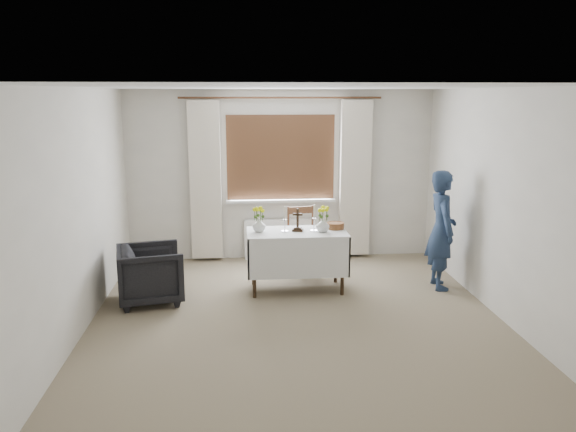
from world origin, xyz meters
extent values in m
plane|color=gray|center=(0.00, 0.00, 0.00)|extent=(5.00, 5.00, 0.00)
cube|color=white|center=(0.09, 1.01, 0.38)|extent=(1.24, 0.64, 0.76)
imported|color=black|center=(-1.68, 0.75, 0.34)|extent=(0.88, 0.86, 0.68)
imported|color=navy|center=(1.92, 0.96, 0.76)|extent=(0.39, 0.57, 1.51)
cube|color=white|center=(0.00, 2.42, 0.30)|extent=(1.10, 0.10, 0.60)
imported|color=silver|center=(-0.37, 1.04, 0.85)|extent=(0.22, 0.22, 0.17)
imported|color=silver|center=(0.41, 0.97, 0.85)|extent=(0.18, 0.18, 0.17)
cylinder|color=brown|center=(0.60, 1.11, 0.80)|extent=(0.27, 0.27, 0.08)
camera|label=1|loc=(-0.59, -5.72, 2.44)|focal=35.00mm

